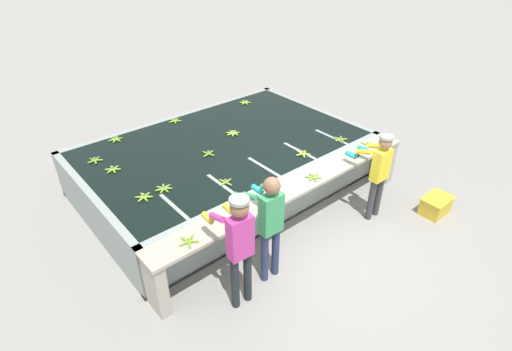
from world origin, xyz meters
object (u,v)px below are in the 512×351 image
banana_bunch_floating_0 (116,139)px  banana_bunch_floating_11 (113,169)px  banana_bunch_floating_2 (175,121)px  banana_bunch_floating_6 (303,154)px  worker_1 (269,219)px  banana_bunch_floating_10 (245,102)px  banana_bunch_ledge_1 (368,144)px  banana_bunch_floating_7 (144,197)px  knife_0 (358,154)px  banana_bunch_ledge_0 (313,177)px  worker_2 (378,169)px  banana_bunch_ledge_2 (188,241)px  banana_bunch_floating_3 (164,188)px  banana_bunch_floating_4 (233,133)px  banana_bunch_floating_5 (95,160)px  banana_bunch_floating_9 (226,182)px  knife_1 (236,211)px  banana_bunch_floating_1 (208,154)px  banana_bunch_floating_8 (340,139)px  crate (436,205)px  worker_0 (239,242)px

banana_bunch_floating_0 → banana_bunch_floating_11: (-0.49, -1.01, 0.00)m
banana_bunch_floating_2 → banana_bunch_floating_6: size_ratio=1.00×
worker_1 → banana_bunch_floating_2: 3.87m
banana_bunch_floating_10 → banana_bunch_ledge_1: banana_bunch_ledge_1 is taller
banana_bunch_floating_7 → knife_0: banana_bunch_floating_7 is taller
banana_bunch_ledge_0 → worker_2: bearing=-29.3°
banana_bunch_ledge_2 → banana_bunch_floating_7: bearing=89.0°
banana_bunch_floating_3 → banana_bunch_floating_7: bearing=-178.3°
banana_bunch_floating_4 → banana_bunch_floating_2: bearing=114.6°
banana_bunch_floating_4 → banana_bunch_ledge_0: banana_bunch_ledge_0 is taller
banana_bunch_floating_4 → banana_bunch_floating_5: 2.56m
banana_bunch_floating_9 → knife_0: size_ratio=0.92×
banana_bunch_floating_6 → banana_bunch_ledge_1: 1.28m
worker_2 → knife_0: size_ratio=5.16×
banana_bunch_floating_7 → knife_1: bearing=-54.4°
banana_bunch_floating_1 → banana_bunch_ledge_2: size_ratio=1.01×
banana_bunch_floating_4 → banana_bunch_ledge_1: banana_bunch_ledge_1 is taller
banana_bunch_floating_8 → banana_bunch_floating_10: same height
banana_bunch_floating_6 → banana_bunch_floating_4: bearing=107.2°
worker_1 → knife_0: bearing=10.1°
banana_bunch_floating_3 → banana_bunch_floating_6: same height
banana_bunch_floating_1 → knife_0: banana_bunch_floating_1 is taller
worker_1 → banana_bunch_floating_3: (-0.65, 1.72, -0.10)m
banana_bunch_floating_6 → banana_bunch_ledge_2: 2.88m
banana_bunch_floating_4 → banana_bunch_floating_8: 2.07m
banana_bunch_floating_1 → banana_bunch_ledge_1: (2.45, -1.62, 0.00)m
banana_bunch_floating_0 → banana_bunch_floating_10: bearing=-2.8°
banana_bunch_ledge_0 → crate: bearing=-33.1°
banana_bunch_floating_0 → banana_bunch_ledge_1: size_ratio=1.00×
banana_bunch_floating_11 → knife_0: (3.56, -2.32, -0.01)m
banana_bunch_floating_5 → banana_bunch_floating_9: size_ratio=0.98×
banana_bunch_floating_2 → knife_1: (-0.92, -3.25, -0.01)m
banana_bunch_ledge_0 → banana_bunch_ledge_2: size_ratio=1.02×
knife_0 → banana_bunch_floating_0: bearing=132.7°
banana_bunch_floating_6 → banana_bunch_floating_8: (0.95, -0.06, 0.00)m
banana_bunch_floating_8 → knife_0: banana_bunch_floating_8 is taller
banana_bunch_floating_0 → banana_bunch_floating_10: same height
banana_bunch_floating_9 → knife_1: (-0.34, -0.70, -0.01)m
banana_bunch_floating_11 → banana_bunch_ledge_2: size_ratio=1.02×
banana_bunch_floating_2 → banana_bunch_ledge_1: bearing=-55.9°
worker_0 → knife_1: (0.46, 0.66, -0.14)m
banana_bunch_floating_2 → banana_bunch_ledge_2: bearing=-117.9°
banana_bunch_floating_8 → crate: banana_bunch_floating_8 is taller
worker_0 → knife_0: bearing=10.2°
worker_0 → banana_bunch_floating_4: bearing=53.9°
banana_bunch_floating_5 → banana_bunch_floating_7: bearing=-85.0°
banana_bunch_floating_7 → banana_bunch_ledge_2: banana_bunch_ledge_2 is taller
banana_bunch_floating_0 → crate: size_ratio=0.51×
banana_bunch_floating_5 → banana_bunch_floating_11: (0.11, -0.49, -0.00)m
worker_2 → knife_1: (-2.48, 0.65, -0.03)m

